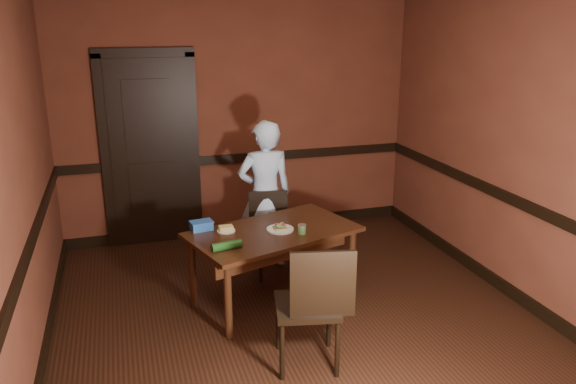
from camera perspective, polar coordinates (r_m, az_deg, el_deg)
floor at (r=4.82m, az=1.25°, el=-13.22°), size 4.00×4.50×0.01m
wall_back at (r=6.42m, az=-5.00°, el=7.39°), size 4.00×0.02×2.70m
wall_front at (r=2.40m, az=18.78°, el=-10.83°), size 4.00×0.02×2.70m
wall_left at (r=4.15m, az=-25.89°, el=0.19°), size 0.02×4.50×2.70m
wall_right at (r=5.26m, az=22.58°, el=3.93°), size 0.02×4.50×2.70m
dado_back at (r=6.50m, az=-4.87°, el=3.46°), size 4.00×0.03×0.10m
dado_left at (r=4.29m, az=-24.91°, el=-5.55°), size 0.03×4.50×0.10m
dado_right at (r=5.36m, az=21.90°, el=-0.75°), size 0.03×4.50×0.10m
baseboard_back at (r=6.75m, az=-4.69°, el=-3.49°), size 4.00×0.03×0.12m
baseboard_left at (r=4.65m, az=-23.57°, el=-15.15°), size 0.03×4.50×0.12m
baseboard_right at (r=5.66m, az=20.95°, el=-8.87°), size 0.03×4.50×0.12m
door at (r=6.31m, az=-13.80°, el=4.39°), size 1.05×0.07×2.20m
dining_table at (r=5.04m, az=-1.48°, el=-7.47°), size 1.61×1.21×0.67m
chair_far at (r=5.50m, az=-1.23°, el=-4.47°), size 0.45×0.45×0.82m
chair_near at (r=4.11m, az=1.93°, el=-11.25°), size 0.53×0.53×0.96m
person at (r=5.61m, az=-2.35°, el=-0.28°), size 0.56×0.37×1.51m
sandwich_plate at (r=4.90m, az=-0.81°, el=-3.71°), size 0.24×0.24×0.06m
sauce_jar at (r=4.81m, az=1.43°, el=-3.79°), size 0.07×0.07×0.09m
cheese_saucer at (r=4.90m, az=-6.31°, el=-3.78°), size 0.16×0.16×0.05m
food_tub at (r=4.95m, az=-8.79°, el=-3.38°), size 0.21×0.16×0.08m
wrapped_veg at (r=4.52m, az=-6.27°, el=-5.42°), size 0.26×0.12×0.07m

